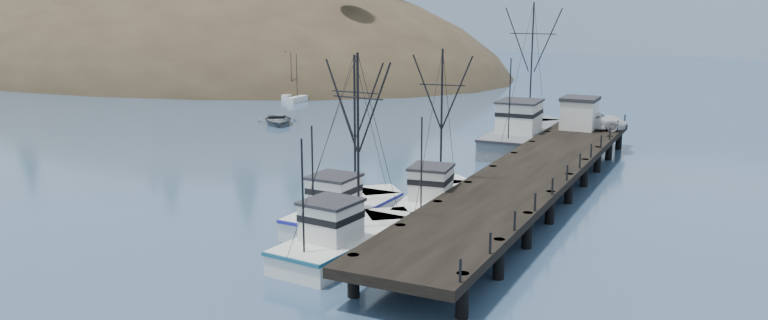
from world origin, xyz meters
TOP-DOWN VIEW (x-y plane):
  - ground at (0.00, 0.00)m, footprint 400.00×400.00m
  - pier at (14.00, 16.00)m, footprint 6.00×44.00m
  - headland at (-74.95, 78.61)m, footprint 134.80×78.00m
  - distant_ridge at (10.00, 170.00)m, footprint 360.00×40.00m
  - distant_ridge_far at (-40.00, 185.00)m, footprint 180.00×25.00m
  - moored_sailboats at (-28.85, 56.32)m, footprint 13.19×17.03m
  - trawler_near at (8.45, 0.89)m, footprint 4.40×10.69m
  - trawler_mid at (5.79, 5.61)m, footprint 3.82×10.30m
  - trawler_far at (9.61, 10.24)m, footprint 4.36×10.20m
  - work_vessel at (8.94, 32.63)m, footprint 5.11×15.79m
  - pier_shed at (13.52, 33.45)m, footprint 3.00×3.20m
  - pickup_truck at (14.61, 34.00)m, footprint 6.07×3.57m
  - motorboat at (-18.28, 33.86)m, footprint 6.91×7.23m

SIDE VIEW (x-z plane):
  - headland at x=-74.95m, z-range -30.05..20.95m
  - ground at x=0.00m, z-range 0.00..0.00m
  - distant_ridge at x=10.00m, z-range -13.00..13.00m
  - distant_ridge_far at x=-40.00m, z-range -9.00..9.00m
  - motorboat at x=-18.28m, z-range -0.61..0.61m
  - moored_sailboats at x=-28.85m, z-range -2.84..3.51m
  - trawler_mid at x=5.79m, z-range -4.36..5.99m
  - trawler_near at x=8.45m, z-range -4.61..6.25m
  - trawler_far at x=9.61m, z-range -4.44..6.09m
  - work_vessel at x=8.94m, z-range -5.37..7.82m
  - pier at x=14.00m, z-range 0.69..2.69m
  - pickup_truck at x=14.61m, z-range 2.00..3.59m
  - pier_shed at x=13.52m, z-range 2.02..4.82m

